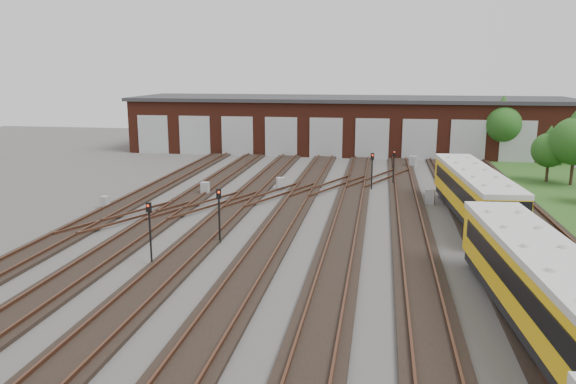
# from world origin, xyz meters

# --- Properties ---
(ground) EXTENTS (120.00, 120.00, 0.00)m
(ground) POSITION_xyz_m (0.00, 0.00, 0.00)
(ground) COLOR #403E3B
(ground) RESTS_ON ground
(track_network) EXTENTS (30.40, 70.00, 0.33)m
(track_network) POSITION_xyz_m (-0.17, 0.59, 0.11)
(track_network) COLOR black
(track_network) RESTS_ON ground
(maintenance_shed) EXTENTS (51.00, 12.50, 6.35)m
(maintenance_shed) POSITION_xyz_m (-0.01, 39.97, 3.20)
(maintenance_shed) COLOR #522014
(maintenance_shed) RESTS_ON ground
(metro_train) EXTENTS (3.75, 46.48, 2.96)m
(metro_train) POSITION_xyz_m (10.00, -6.41, 1.85)
(metro_train) COLOR black
(metro_train) RESTS_ON ground
(signal_mast_0) EXTENTS (0.24, 0.23, 3.24)m
(signal_mast_0) POSITION_xyz_m (-7.14, -1.97, 2.06)
(signal_mast_0) COLOR black
(signal_mast_0) RESTS_ON ground
(signal_mast_1) EXTENTS (0.32, 0.30, 3.12)m
(signal_mast_1) POSITION_xyz_m (-4.80, 2.14, 2.02)
(signal_mast_1) COLOR black
(signal_mast_1) RESTS_ON ground
(signal_mast_2) EXTENTS (0.28, 0.26, 2.98)m
(signal_mast_2) POSITION_xyz_m (3.34, 18.10, 1.93)
(signal_mast_2) COLOR black
(signal_mast_2) RESTS_ON ground
(signal_mast_3) EXTENTS (0.25, 0.24, 2.95)m
(signal_mast_3) POSITION_xyz_m (5.11, 20.37, 1.89)
(signal_mast_3) COLOR black
(signal_mast_3) RESTS_ON ground
(relay_cabinet_0) EXTENTS (0.61, 0.54, 0.89)m
(relay_cabinet_0) POSITION_xyz_m (-15.00, 8.49, 0.45)
(relay_cabinet_0) COLOR #999B9E
(relay_cabinet_0) RESTS_ON ground
(relay_cabinet_1) EXTENTS (0.78, 0.73, 1.04)m
(relay_cabinet_1) POSITION_xyz_m (-3.91, 16.55, 0.52)
(relay_cabinet_1) COLOR #999B9E
(relay_cabinet_1) RESTS_ON ground
(relay_cabinet_2) EXTENTS (0.64, 0.54, 1.02)m
(relay_cabinet_2) POSITION_xyz_m (-9.40, 13.83, 0.51)
(relay_cabinet_2) COLOR #999B9E
(relay_cabinet_2) RESTS_ON ground
(relay_cabinet_3) EXTENTS (0.81, 0.74, 1.13)m
(relay_cabinet_3) POSITION_xyz_m (7.17, 29.31, 0.56)
(relay_cabinet_3) COLOR #999B9E
(relay_cabinet_3) RESTS_ON ground
(relay_cabinet_4) EXTENTS (0.75, 0.67, 1.10)m
(relay_cabinet_4) POSITION_xyz_m (7.64, 13.68, 0.55)
(relay_cabinet_4) COLOR #999B9E
(relay_cabinet_4) RESTS_ON ground
(tree_0) EXTENTS (4.19, 4.19, 6.94)m
(tree_0) POSITION_xyz_m (16.49, 35.00, 4.46)
(tree_0) COLOR #332217
(tree_0) RESTS_ON ground
(tree_1) EXTENTS (2.98, 2.98, 4.93)m
(tree_1) POSITION_xyz_m (18.24, 23.58, 3.17)
(tree_1) COLOR #332217
(tree_1) RESTS_ON ground
(tree_2) EXTENTS (3.98, 3.98, 6.60)m
(tree_2) POSITION_xyz_m (19.85, 22.37, 4.24)
(tree_2) COLOR #332217
(tree_2) RESTS_ON ground
(bush_2) EXTENTS (1.64, 1.64, 1.64)m
(bush_2) POSITION_xyz_m (21.58, 33.17, 0.82)
(bush_2) COLOR #184212
(bush_2) RESTS_ON ground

